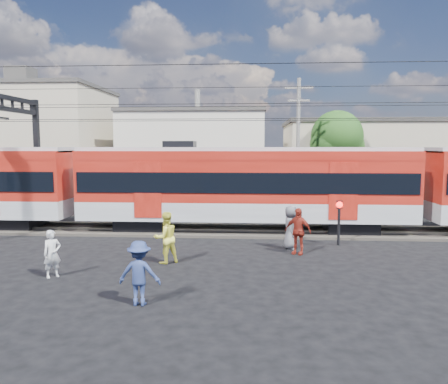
# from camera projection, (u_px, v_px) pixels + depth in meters

# --- Properties ---
(ground) EXTENTS (120.00, 120.00, 0.00)m
(ground) POSITION_uv_depth(u_px,v_px,m) (153.00, 279.00, 13.90)
(ground) COLOR black
(ground) RESTS_ON ground
(track_bed) EXTENTS (70.00, 3.40, 0.12)m
(track_bed) POSITION_uv_depth(u_px,v_px,m) (190.00, 230.00, 21.83)
(track_bed) COLOR #2D2823
(track_bed) RESTS_ON ground
(rail_near) EXTENTS (70.00, 0.12, 0.12)m
(rail_near) POSITION_uv_depth(u_px,v_px,m) (187.00, 230.00, 21.08)
(rail_near) COLOR #59544C
(rail_near) RESTS_ON track_bed
(rail_far) EXTENTS (70.00, 0.12, 0.12)m
(rail_far) POSITION_uv_depth(u_px,v_px,m) (192.00, 225.00, 22.56)
(rail_far) COLOR #59544C
(rail_far) RESTS_ON track_bed
(commuter_train) EXTENTS (50.30, 3.08, 4.17)m
(commuter_train) POSITION_uv_depth(u_px,v_px,m) (249.00, 184.00, 21.39)
(commuter_train) COLOR black
(commuter_train) RESTS_ON ground
(catenary) EXTENTS (70.00, 9.30, 7.52)m
(catenary) POSITION_uv_depth(u_px,v_px,m) (18.00, 128.00, 21.88)
(catenary) COLOR black
(catenary) RESTS_ON ground
(building_west) EXTENTS (14.28, 10.20, 9.30)m
(building_west) POSITION_uv_depth(u_px,v_px,m) (24.00, 141.00, 38.37)
(building_west) COLOR tan
(building_west) RESTS_ON ground
(building_midwest) EXTENTS (12.24, 12.24, 7.30)m
(building_midwest) POSITION_uv_depth(u_px,v_px,m) (198.00, 152.00, 40.44)
(building_midwest) COLOR beige
(building_midwest) RESTS_ON ground
(building_mideast) EXTENTS (16.32, 10.20, 6.30)m
(building_mideast) POSITION_uv_depth(u_px,v_px,m) (383.00, 159.00, 36.44)
(building_mideast) COLOR tan
(building_mideast) RESTS_ON ground
(utility_pole_mid) EXTENTS (1.80, 0.24, 8.50)m
(utility_pole_mid) POSITION_uv_depth(u_px,v_px,m) (298.00, 141.00, 27.90)
(utility_pole_mid) COLOR slate
(utility_pole_mid) RESTS_ON ground
(tree_near) EXTENTS (3.82, 3.64, 6.72)m
(tree_near) POSITION_uv_depth(u_px,v_px,m) (339.00, 140.00, 30.75)
(tree_near) COLOR #382619
(tree_near) RESTS_ON ground
(pedestrian_a) EXTENTS (0.66, 0.66, 1.55)m
(pedestrian_a) POSITION_uv_depth(u_px,v_px,m) (52.00, 254.00, 14.07)
(pedestrian_a) COLOR silver
(pedestrian_a) RESTS_ON ground
(pedestrian_b) EXTENTS (1.15, 1.10, 1.88)m
(pedestrian_b) POSITION_uv_depth(u_px,v_px,m) (166.00, 238.00, 15.76)
(pedestrian_b) COLOR #DBD744
(pedestrian_b) RESTS_ON ground
(pedestrian_c) EXTENTS (1.13, 0.66, 1.74)m
(pedestrian_c) POSITION_uv_depth(u_px,v_px,m) (139.00, 273.00, 11.60)
(pedestrian_c) COLOR navy
(pedestrian_c) RESTS_ON ground
(pedestrian_d) EXTENTS (1.16, 0.87, 1.83)m
(pedestrian_d) POSITION_uv_depth(u_px,v_px,m) (298.00, 231.00, 17.07)
(pedestrian_d) COLOR maroon
(pedestrian_d) RESTS_ON ground
(pedestrian_e) EXTENTS (0.66, 0.93, 1.80)m
(pedestrian_e) POSITION_uv_depth(u_px,v_px,m) (291.00, 227.00, 17.93)
(pedestrian_e) COLOR #55555A
(pedestrian_e) RESTS_ON ground
(crossing_signal) EXTENTS (0.28, 0.28, 1.92)m
(crossing_signal) POSITION_uv_depth(u_px,v_px,m) (339.00, 214.00, 18.57)
(crossing_signal) COLOR black
(crossing_signal) RESTS_ON ground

